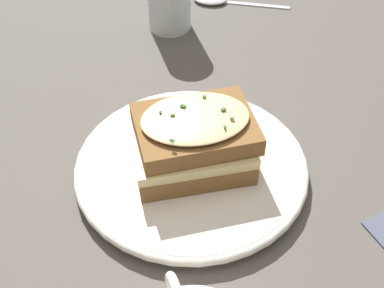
% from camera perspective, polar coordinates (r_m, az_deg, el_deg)
% --- Properties ---
extents(ground_plane, '(2.40, 2.40, 0.00)m').
position_cam_1_polar(ground_plane, '(0.61, 1.49, -4.15)').
color(ground_plane, '#514C47').
extents(dinner_plate, '(0.27, 0.27, 0.02)m').
position_cam_1_polar(dinner_plate, '(0.61, 0.00, -2.43)').
color(dinner_plate, silver).
rests_on(dinner_plate, ground_plane).
extents(sandwich, '(0.17, 0.15, 0.07)m').
position_cam_1_polar(sandwich, '(0.59, 0.15, 0.43)').
color(sandwich, brown).
rests_on(sandwich, dinner_plate).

